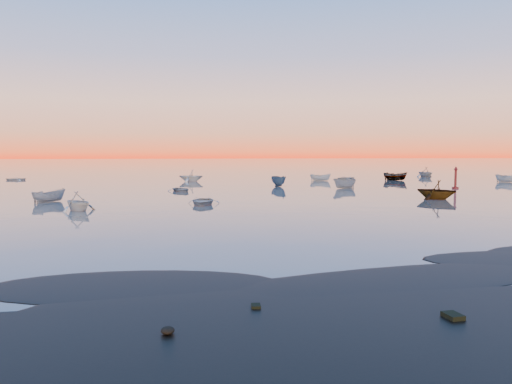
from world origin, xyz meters
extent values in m
plane|color=#695F57|center=(0.00, 100.00, 0.00)|extent=(600.00, 600.00, 0.00)
imported|color=slate|center=(-4.70, 45.06, 0.00)|extent=(4.08, 2.70, 0.94)
imported|color=slate|center=(-18.15, 33.59, 0.00)|extent=(3.59, 3.73, 1.26)
cylinder|color=#4E1011|center=(32.94, 43.98, 0.05)|extent=(0.90, 0.90, 0.30)
cylinder|color=#4E1011|center=(32.94, 43.98, 1.30)|extent=(0.32, 0.32, 2.60)
cone|color=#4E1011|center=(32.94, 43.98, 2.85)|extent=(0.60, 0.60, 0.50)
camera|label=1|loc=(-6.23, -19.17, 4.96)|focal=35.00mm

